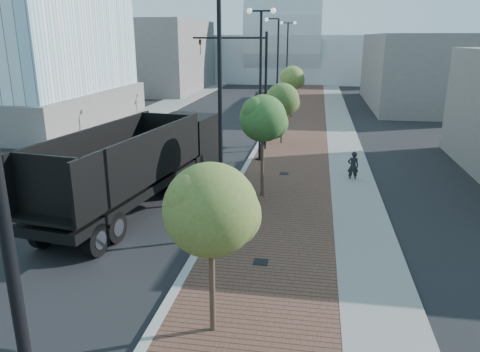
% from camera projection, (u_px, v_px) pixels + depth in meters
% --- Properties ---
extents(sidewalk, '(7.00, 140.00, 0.12)m').
position_uv_depth(sidewalk, '(310.00, 116.00, 46.04)').
color(sidewalk, '#4C2D23').
rests_on(sidewalk, ground).
extents(concrete_strip, '(2.40, 140.00, 0.13)m').
position_uv_depth(concrete_strip, '(338.00, 117.00, 45.61)').
color(concrete_strip, slate).
rests_on(concrete_strip, ground).
extents(curb, '(0.30, 140.00, 0.14)m').
position_uv_depth(curb, '(276.00, 115.00, 46.59)').
color(curb, gray).
rests_on(curb, ground).
extents(west_sidewalk, '(4.00, 140.00, 0.12)m').
position_uv_depth(west_sidewalk, '(153.00, 112.00, 48.64)').
color(west_sidewalk, slate).
rests_on(west_sidewalk, ground).
extents(dump_truck, '(4.76, 14.20, 3.87)m').
position_uv_depth(dump_truck, '(161.00, 160.00, 23.45)').
color(dump_truck, black).
rests_on(dump_truck, ground).
extents(white_sedan, '(2.57, 4.88, 1.53)m').
position_uv_depth(white_sedan, '(199.00, 138.00, 32.62)').
color(white_sedan, white).
rests_on(white_sedan, ground).
extents(dark_car_mid, '(3.93, 5.89, 1.50)m').
position_uv_depth(dark_car_mid, '(185.00, 121.00, 39.11)').
color(dark_car_mid, black).
rests_on(dark_car_mid, ground).
extents(dark_car_far, '(2.08, 4.87, 1.40)m').
position_uv_depth(dark_car_far, '(260.00, 100.00, 53.28)').
color(dark_car_far, black).
rests_on(dark_car_far, ground).
extents(pedestrian, '(0.65, 0.47, 1.68)m').
position_uv_depth(pedestrian, '(353.00, 166.00, 25.20)').
color(pedestrian, black).
rests_on(pedestrian, ground).
extents(streetlight_0, '(1.72, 0.56, 9.28)m').
position_uv_depth(streetlight_0, '(14.00, 284.00, 5.47)').
color(streetlight_0, black).
rests_on(streetlight_0, ground).
extents(streetlight_1, '(1.44, 0.56, 9.21)m').
position_uv_depth(streetlight_1, '(217.00, 130.00, 16.95)').
color(streetlight_1, black).
rests_on(streetlight_1, ground).
extents(streetlight_2, '(1.72, 0.56, 9.28)m').
position_uv_depth(streetlight_2, '(260.00, 85.00, 28.12)').
color(streetlight_2, black).
rests_on(streetlight_2, ground).
extents(streetlight_3, '(1.44, 0.56, 9.21)m').
position_uv_depth(streetlight_3, '(276.00, 77.00, 39.61)').
color(streetlight_3, black).
rests_on(streetlight_3, ground).
extents(streetlight_4, '(1.72, 0.56, 9.28)m').
position_uv_depth(streetlight_4, '(287.00, 64.00, 50.78)').
color(streetlight_4, black).
rests_on(streetlight_4, ground).
extents(traffic_mast, '(5.09, 0.20, 8.00)m').
position_uv_depth(traffic_mast, '(253.00, 78.00, 31.05)').
color(traffic_mast, black).
rests_on(traffic_mast, ground).
extents(tree_0, '(2.43, 2.39, 4.74)m').
position_uv_depth(tree_0, '(213.00, 210.00, 11.36)').
color(tree_0, '#382619').
rests_on(tree_0, ground).
extents(tree_1, '(2.30, 2.24, 5.09)m').
position_uv_depth(tree_1, '(264.00, 119.00, 21.62)').
color(tree_1, '#382619').
rests_on(tree_1, ground).
extents(tree_2, '(2.47, 2.44, 4.52)m').
position_uv_depth(tree_2, '(283.00, 100.00, 33.15)').
color(tree_2, '#382619').
rests_on(tree_2, ground).
extents(tree_3, '(2.37, 2.32, 5.03)m').
position_uv_depth(tree_3, '(293.00, 78.00, 44.31)').
color(tree_3, '#382619').
rests_on(tree_3, ground).
extents(tower_podium, '(19.00, 19.00, 3.00)m').
position_uv_depth(tower_podium, '(9.00, 106.00, 42.41)').
color(tower_podium, '#635C59').
rests_on(tower_podium, ground).
extents(convention_center, '(50.00, 30.00, 50.00)m').
position_uv_depth(convention_center, '(287.00, 46.00, 87.66)').
color(convention_center, '#ADB4B7').
rests_on(convention_center, ground).
extents(commercial_block_nw, '(14.00, 20.00, 10.00)m').
position_uv_depth(commercial_block_nw, '(153.00, 56.00, 67.19)').
color(commercial_block_nw, '#655F5B').
rests_on(commercial_block_nw, ground).
extents(commercial_block_ne, '(12.00, 22.00, 8.00)m').
position_uv_depth(commercial_block_ne, '(424.00, 70.00, 52.36)').
color(commercial_block_ne, '#635D59').
rests_on(commercial_block_ne, ground).
extents(utility_cover_1, '(0.50, 0.50, 0.02)m').
position_uv_depth(utility_cover_1, '(261.00, 262.00, 15.99)').
color(utility_cover_1, black).
rests_on(utility_cover_1, sidewalk).
extents(utility_cover_2, '(0.50, 0.50, 0.02)m').
position_uv_depth(utility_cover_2, '(284.00, 173.00, 26.37)').
color(utility_cover_2, black).
rests_on(utility_cover_2, sidewalk).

